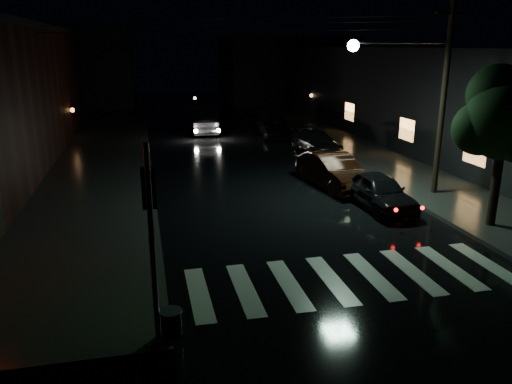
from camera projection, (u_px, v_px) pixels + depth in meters
ground at (249, 298)px, 12.54m from camera, size 120.00×120.00×0.00m
sidewalk_left at (90, 173)px, 24.54m from camera, size 6.00×44.00×0.15m
sidewalk_right at (372, 158)px, 27.75m from camera, size 4.00×44.00×0.15m
building_right at (448, 96)px, 32.16m from camera, size 10.00×40.00×6.00m
building_far_left at (62, 67)px, 51.35m from camera, size 14.00×10.00×8.00m
building_far_right at (286, 69)px, 56.63m from camera, size 14.00×10.00×7.00m
crosswalk at (352, 277)px, 13.65m from camera, size 9.00×3.00×0.01m
signal_pole_corner at (162, 276)px, 10.28m from camera, size 0.68×0.61×4.20m
street_tree at (503, 120)px, 16.39m from camera, size 3.10×2.90×5.40m
utility_pole at (430, 85)px, 19.68m from camera, size 4.92×0.44×8.00m
parked_car_a at (379, 191)px, 19.29m from camera, size 1.73×4.05×1.36m
parked_car_b at (333, 171)px, 22.13m from camera, size 2.20×4.80×1.53m
parked_car_c at (316, 142)px, 29.39m from camera, size 2.32×4.61×1.28m
parked_car_d at (276, 128)px, 34.43m from camera, size 2.50×4.78×1.28m
oncoming_car at (203, 122)px, 35.80m from camera, size 1.92×5.08×1.65m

